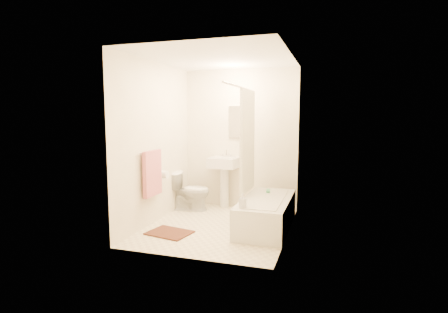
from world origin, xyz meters
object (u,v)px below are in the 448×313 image
(bathtub, at_px, (266,213))
(sink, at_px, (224,180))
(soap_bottle, at_px, (243,201))
(bath_mat, at_px, (169,233))
(toilet, at_px, (190,191))

(bathtub, bearing_deg, sink, 135.95)
(soap_bottle, bearing_deg, bath_mat, -175.87)
(bath_mat, distance_m, soap_bottle, 1.14)
(sink, distance_m, bathtub, 1.31)
(toilet, xyz_separation_m, soap_bottle, (1.22, -1.15, 0.19))
(bathtub, distance_m, soap_bottle, 0.70)
(bathtub, height_order, soap_bottle, soap_bottle)
(toilet, bearing_deg, sink, -62.52)
(sink, relative_size, bath_mat, 1.68)
(sink, distance_m, bath_mat, 1.66)
(toilet, distance_m, sink, 0.62)
(sink, bearing_deg, bathtub, -39.00)
(sink, height_order, soap_bottle, sink)
(soap_bottle, bearing_deg, toilet, 136.60)
(bathtub, relative_size, bath_mat, 2.65)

